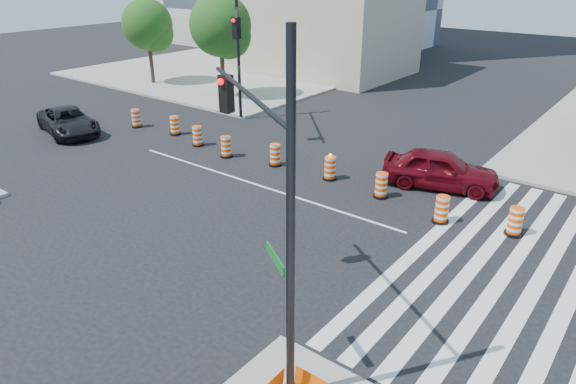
# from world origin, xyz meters

# --- Properties ---
(ground) EXTENTS (120.00, 120.00, 0.00)m
(ground) POSITION_xyz_m (0.00, 0.00, 0.00)
(ground) COLOR black
(ground) RESTS_ON ground
(sidewalk_nw) EXTENTS (22.00, 22.00, 0.15)m
(sidewalk_nw) POSITION_xyz_m (-18.00, 18.00, 0.07)
(sidewalk_nw) COLOR gray
(sidewalk_nw) RESTS_ON ground
(crosswalk_east) EXTENTS (6.75, 13.50, 0.01)m
(crosswalk_east) POSITION_xyz_m (10.95, 0.00, 0.01)
(crosswalk_east) COLOR silver
(crosswalk_east) RESTS_ON ground
(lane_centerline) EXTENTS (14.00, 0.12, 0.01)m
(lane_centerline) POSITION_xyz_m (0.00, 0.00, 0.01)
(lane_centerline) COLOR silver
(lane_centerline) RESTS_ON ground
(beige_midrise) EXTENTS (14.00, 10.00, 10.00)m
(beige_midrise) POSITION_xyz_m (-12.00, 22.00, 5.00)
(beige_midrise) COLOR tan
(beige_midrise) RESTS_ON ground
(red_coupe) EXTENTS (5.01, 3.12, 1.59)m
(red_coupe) POSITION_xyz_m (6.24, 4.50, 0.80)
(red_coupe) COLOR #580711
(red_coupe) RESTS_ON ground
(dark_suv) EXTENTS (5.35, 3.46, 1.37)m
(dark_suv) POSITION_xyz_m (-12.71, -0.91, 0.69)
(dark_suv) COLOR black
(dark_suv) RESTS_ON ground
(signal_pole_se) EXTENTS (4.91, 3.22, 7.60)m
(signal_pole_se) POSITION_xyz_m (7.03, -7.53, 4.67)
(signal_pole_se) COLOR black
(signal_pole_se) RESTS_ON ground
(signal_pole_nw) EXTENTS (4.17, 4.49, 7.92)m
(signal_pole_nw) POSITION_xyz_m (-6.10, 5.73, 4.86)
(signal_pole_nw) COLOR black
(signal_pole_nw) RESTS_ON ground
(tree_north_a) EXTENTS (3.68, 3.68, 6.26)m
(tree_north_a) POSITION_xyz_m (-18.93, 9.85, 4.21)
(tree_north_a) COLOR #382314
(tree_north_a) RESTS_ON ground
(tree_north_b) EXTENTS (4.03, 4.03, 6.85)m
(tree_north_b) POSITION_xyz_m (-11.50, 9.96, 4.60)
(tree_north_b) COLOR #382314
(tree_north_b) RESTS_ON ground
(median_drum_0) EXTENTS (0.60, 0.60, 1.02)m
(median_drum_0) POSITION_xyz_m (-10.77, 2.08, 0.48)
(median_drum_0) COLOR black
(median_drum_0) RESTS_ON ground
(median_drum_1) EXTENTS (0.60, 0.60, 1.02)m
(median_drum_1) POSITION_xyz_m (-7.96, 2.51, 0.48)
(median_drum_1) COLOR black
(median_drum_1) RESTS_ON ground
(median_drum_2) EXTENTS (0.60, 0.60, 1.02)m
(median_drum_2) POSITION_xyz_m (-5.62, 1.99, 0.48)
(median_drum_2) COLOR black
(median_drum_2) RESTS_ON ground
(median_drum_3) EXTENTS (0.60, 0.60, 1.02)m
(median_drum_3) POSITION_xyz_m (-3.29, 1.68, 0.48)
(median_drum_3) COLOR black
(median_drum_3) RESTS_ON ground
(median_drum_4) EXTENTS (0.60, 0.60, 1.02)m
(median_drum_4) POSITION_xyz_m (-0.72, 2.24, 0.48)
(median_drum_4) COLOR black
(median_drum_4) RESTS_ON ground
(median_drum_5) EXTENTS (0.60, 0.60, 1.18)m
(median_drum_5) POSITION_xyz_m (2.19, 2.40, 0.49)
(median_drum_5) COLOR black
(median_drum_5) RESTS_ON ground
(median_drum_6) EXTENTS (0.60, 0.60, 1.02)m
(median_drum_6) POSITION_xyz_m (4.83, 2.11, 0.48)
(median_drum_6) COLOR black
(median_drum_6) RESTS_ON ground
(median_drum_7) EXTENTS (0.60, 0.60, 1.02)m
(median_drum_7) POSITION_xyz_m (7.59, 1.49, 0.48)
(median_drum_7) COLOR black
(median_drum_7) RESTS_ON ground
(median_drum_8) EXTENTS (0.60, 0.60, 1.02)m
(median_drum_8) POSITION_xyz_m (9.94, 2.14, 0.48)
(median_drum_8) COLOR black
(median_drum_8) RESTS_ON ground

